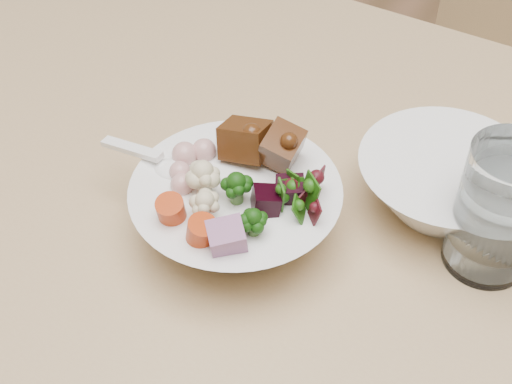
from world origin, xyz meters
TOP-DOWN VIEW (x-y plane):
  - food_bowl at (-0.20, 0.04)m, footprint 0.19×0.19m
  - soup_spoon at (-0.28, 0.04)m, footprint 0.10×0.03m
  - water_glass at (0.01, 0.11)m, footprint 0.07×0.07m
  - side_bowl at (-0.05, 0.16)m, footprint 0.17×0.17m

SIDE VIEW (x-z plane):
  - side_bowl at x=-0.05m, z-range 0.74..0.79m
  - food_bowl at x=-0.20m, z-range 0.72..0.82m
  - soup_spoon at x=-0.28m, z-range 0.78..0.80m
  - water_glass at x=0.01m, z-range 0.73..0.86m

